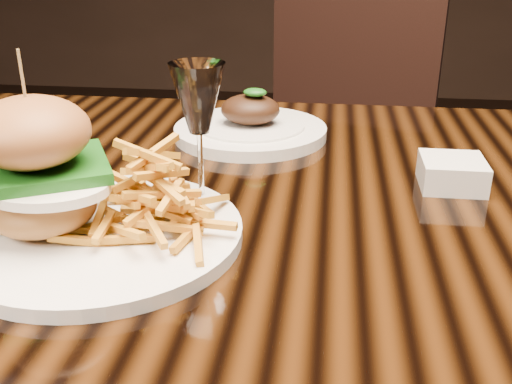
# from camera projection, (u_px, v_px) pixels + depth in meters

# --- Properties ---
(dining_table) EXTENTS (1.60, 0.90, 0.75)m
(dining_table) POSITION_uv_depth(u_px,v_px,m) (265.00, 250.00, 0.78)
(dining_table) COLOR black
(dining_table) RESTS_ON ground
(burger_plate) EXTENTS (0.30, 0.30, 0.20)m
(burger_plate) POSITION_uv_depth(u_px,v_px,m) (94.00, 192.00, 0.62)
(burger_plate) COLOR white
(burger_plate) RESTS_ON dining_table
(ramekin) EXTENTS (0.08, 0.08, 0.04)m
(ramekin) POSITION_uv_depth(u_px,v_px,m) (452.00, 173.00, 0.77)
(ramekin) COLOR white
(ramekin) RESTS_ON dining_table
(wine_glass) EXTENTS (0.06, 0.06, 0.17)m
(wine_glass) POSITION_uv_depth(u_px,v_px,m) (198.00, 104.00, 0.67)
(wine_glass) COLOR white
(wine_glass) RESTS_ON dining_table
(water_tumbler) EXTENTS (0.06, 0.06, 0.09)m
(water_tumbler) POSITION_uv_depth(u_px,v_px,m) (18.00, 146.00, 0.79)
(water_tumbler) COLOR white
(water_tumbler) RESTS_ON dining_table
(far_dish) EXTENTS (0.24, 0.24, 0.08)m
(far_dish) POSITION_uv_depth(u_px,v_px,m) (250.00, 127.00, 0.95)
(far_dish) COLOR white
(far_dish) RESTS_ON dining_table
(chair_far) EXTENTS (0.56, 0.56, 0.95)m
(chair_far) POSITION_uv_depth(u_px,v_px,m) (340.00, 138.00, 1.63)
(chair_far) COLOR black
(chair_far) RESTS_ON ground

